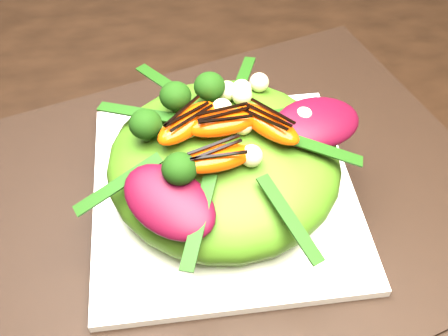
{
  "coord_description": "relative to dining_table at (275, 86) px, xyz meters",
  "views": [
    {
      "loc": [
        -0.13,
        -0.49,
        1.16
      ],
      "look_at": [
        -0.09,
        -0.18,
        0.79
      ],
      "focal_mm": 42.0,
      "sensor_mm": 36.0,
      "label": 1
    }
  ],
  "objects": [
    {
      "name": "floor",
      "position": [
        0.0,
        0.0,
        -0.73
      ],
      "size": [
        4.0,
        4.0,
        0.01
      ],
      "primitive_type": "cube",
      "color": "brown",
      "rests_on": "ground"
    },
    {
      "name": "dining_table",
      "position": [
        0.0,
        0.0,
        0.0
      ],
      "size": [
        1.6,
        0.9,
        0.75
      ],
      "primitive_type": "cube",
      "color": "black",
      "rests_on": "floor"
    },
    {
      "name": "placemat",
      "position": [
        -0.09,
        -0.18,
        0.02
      ],
      "size": [
        0.6,
        0.52,
        0.0
      ],
      "primitive_type": "cube",
      "rotation": [
        0.0,
        0.0,
        0.28
      ],
      "color": "black",
      "rests_on": "dining_table"
    },
    {
      "name": "plate_base",
      "position": [
        -0.09,
        -0.18,
        0.03
      ],
      "size": [
        0.25,
        0.25,
        0.01
      ],
      "primitive_type": "cube",
      "rotation": [
        0.0,
        0.0,
        -0.01
      ],
      "color": "white",
      "rests_on": "placemat"
    },
    {
      "name": "salad_bowl",
      "position": [
        -0.09,
        -0.18,
        0.04
      ],
      "size": [
        0.28,
        0.28,
        0.02
      ],
      "primitive_type": "cylinder",
      "rotation": [
        0.0,
        0.0,
        0.29
      ],
      "color": "white",
      "rests_on": "plate_base"
    },
    {
      "name": "lettuce_mound",
      "position": [
        -0.09,
        -0.18,
        0.07
      ],
      "size": [
        0.26,
        0.26,
        0.07
      ],
      "primitive_type": "ellipsoid",
      "rotation": [
        0.0,
        0.0,
        -0.26
      ],
      "color": "#467616",
      "rests_on": "salad_bowl"
    },
    {
      "name": "radicchio_leaf",
      "position": [
        -0.0,
        -0.17,
        0.1
      ],
      "size": [
        0.1,
        0.07,
        0.02
      ],
      "primitive_type": "ellipsoid",
      "rotation": [
        0.0,
        0.0,
        0.28
      ],
      "color": "#430717",
      "rests_on": "lettuce_mound"
    },
    {
      "name": "orange_segment",
      "position": [
        -0.11,
        -0.15,
        0.12
      ],
      "size": [
        0.06,
        0.03,
        0.02
      ],
      "primitive_type": "ellipsoid",
      "rotation": [
        0.0,
        0.0,
        -0.04
      ],
      "color": "#ED3803",
      "rests_on": "lettuce_mound"
    },
    {
      "name": "broccoli_floret",
      "position": [
        -0.16,
        -0.16,
        0.12
      ],
      "size": [
        0.05,
        0.05,
        0.04
      ],
      "primitive_type": "sphere",
      "rotation": [
        0.0,
        0.0,
        -0.41
      ],
      "color": "black",
      "rests_on": "lettuce_mound"
    },
    {
      "name": "macadamia_nut",
      "position": [
        -0.05,
        -0.22,
        0.11
      ],
      "size": [
        0.02,
        0.02,
        0.02
      ],
      "primitive_type": "sphere",
      "rotation": [
        0.0,
        0.0,
        -0.01
      ],
      "color": "tan",
      "rests_on": "lettuce_mound"
    },
    {
      "name": "balsamic_drizzle",
      "position": [
        -0.11,
        -0.15,
        0.12
      ],
      "size": [
        0.04,
        0.0,
        0.0
      ],
      "primitive_type": "cube",
      "rotation": [
        0.0,
        0.0,
        -0.04
      ],
      "color": "black",
      "rests_on": "orange_segment"
    }
  ]
}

